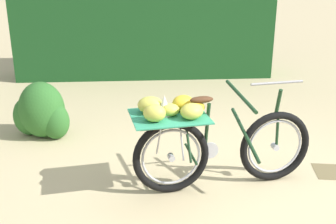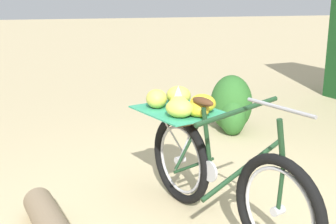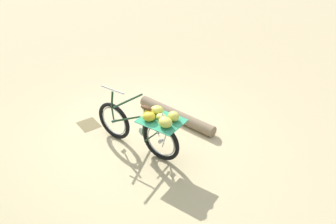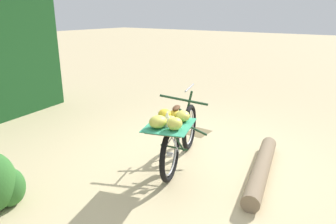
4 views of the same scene
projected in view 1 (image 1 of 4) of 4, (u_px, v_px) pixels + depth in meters
ground_plane at (246, 192)px, 4.04m from camera, size 60.00×60.00×0.00m
foliage_hedge at (144, 2)px, 7.72m from camera, size 4.78×1.66×2.74m
bicycle at (208, 138)px, 3.95m from camera, size 1.78×0.94×1.03m
shrub_cluster at (41, 113)px, 5.22m from camera, size 0.74×0.51×0.71m
leaf_litter_patch at (336, 172)px, 4.42m from camera, size 0.44×0.36×0.01m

